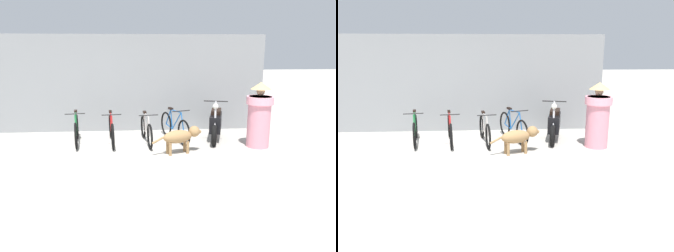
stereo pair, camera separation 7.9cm
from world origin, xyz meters
TOP-DOWN VIEW (x-y plane):
  - ground_plane at (0.00, 0.00)m, footprint 60.00×60.00m
  - shop_wall_back at (0.00, 3.65)m, footprint 7.69×0.20m
  - bicycle_0 at (-1.25, 2.35)m, footprint 0.46×1.62m
  - bicycle_1 at (-0.39, 2.33)m, footprint 0.46×1.70m
  - bicycle_2 at (0.48, 2.25)m, footprint 0.46×1.63m
  - bicycle_3 at (1.20, 2.42)m, footprint 0.65×1.65m
  - motorcycle at (2.27, 2.48)m, footprint 0.67×1.78m
  - stray_dog at (1.25, 1.38)m, footprint 1.16×0.54m
  - person_in_robes at (3.14, 1.75)m, footprint 0.88×0.88m

SIDE VIEW (x-z plane):
  - ground_plane at x=0.00m, z-range 0.00..0.00m
  - bicycle_2 at x=0.48m, z-range -0.07..0.72m
  - bicycle_1 at x=-0.39m, z-range -0.07..0.73m
  - bicycle_0 at x=-1.25m, z-range -0.07..0.76m
  - bicycle_3 at x=1.20m, z-range -0.07..0.78m
  - stray_dog at x=1.25m, z-range 0.09..0.70m
  - motorcycle at x=2.27m, z-range -0.12..0.95m
  - person_in_robes at x=3.14m, z-range -0.01..1.54m
  - shop_wall_back at x=0.00m, z-range 0.00..2.69m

